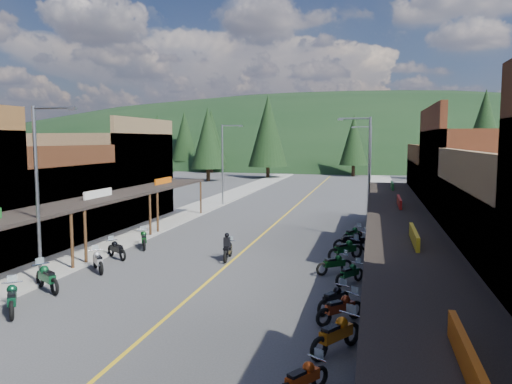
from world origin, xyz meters
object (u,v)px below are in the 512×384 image
Objects in this scene: pine_2 at (268,131)px; pine_3 at (354,140)px; pine_1 at (211,136)px; bike_east_5 at (334,298)px; bike_west_7 at (117,249)px; bike_east_6 at (350,272)px; pine_8 at (158,144)px; bike_east_7 at (334,263)px; bike_west_6 at (98,260)px; streetlight_0 at (40,187)px; pine_10 at (208,138)px; shop_east_2 at (505,201)px; bike_east_8 at (345,248)px; pedestrian_east_b at (383,213)px; bike_west_8 at (144,238)px; bike_east_4 at (340,307)px; bike_west_4 at (12,297)px; rider_on_bike at (228,249)px; shop_east_3 at (468,198)px; bike_east_2 at (303,377)px; streetlight_3 at (369,159)px; pine_9 at (506,141)px; bike_east_3 at (336,333)px; shop_west_3 at (105,177)px; streetlight_1 at (224,161)px; bike_east_9 at (353,240)px; pine_4 at (441,135)px; bike_west_5 at (47,276)px; pine_7 at (185,136)px; shop_west_2 at (26,204)px; streetlight_2 at (367,172)px; pine_0 at (118,140)px.

pine_2 is 16.19m from pine_3.
pine_1 is 82.39m from bike_east_5.
bike_east_6 is at bearing -63.30° from bike_west_7.
pine_8 is 5.08× the size of bike_east_7.
pine_3 is 70.19m from bike_west_6.
pine_10 reaches higher than streetlight_0.
shop_east_2 is at bearing -27.05° from bike_west_6.
bike_east_8 is (1.97, -64.06, -5.82)m from pine_3.
pine_8 reaches higher than bike_west_7.
pedestrian_east_b is at bearing -60.48° from pine_1.
bike_east_4 is (12.35, -9.84, -0.01)m from bike_west_8.
pine_8 is at bearing 70.80° from bike_west_4.
shop_east_3 is at bearing 31.71° from rider_on_bike.
bike_east_2 is at bearing -108.33° from shop_east_3.
pine_9 is at bearing 41.34° from streetlight_3.
bike_east_8 is at bearing 124.77° from bike_east_3.
bike_west_7 is at bearing -57.89° from shop_west_3.
bike_east_9 is at bearing -53.35° from streetlight_1.
bike_west_5 is (-24.32, -66.65, -6.58)m from pine_4.
pine_7 reaches higher than pine_9.
pine_3 is at bearing 45.25° from bike_west_4.
pine_9 is at bearing 120.77° from bike_east_7.
pine_2 is 59.16m from bike_west_7.
bike_east_5 is (-7.82, -8.16, -2.96)m from shop_east_2.
shop_west_3 is at bearing 135.71° from rider_on_bike.
bike_east_6 is (38.40, -78.62, -6.69)m from pine_7.
shop_east_3 is at bearing 96.49° from bike_east_6.
shop_west_2 is at bearing -1.19° from pedestrian_east_b.
shop_west_3 is 5.79× the size of bike_east_2.
bike_west_7 is at bearing -98.82° from pine_3.
pine_7 is (-38.95, 68.00, 2.78)m from streetlight_2.
bike_east_8 is at bearing 0.69° from shop_west_2.
streetlight_3 is 3.78× the size of bike_west_8.
pine_2 is 6.73× the size of bike_west_6.
bike_west_5 is (33.68, -68.65, -5.83)m from pine_0.
bike_west_5 is at bearing -138.81° from bike_east_4.
pine_2 is at bearing 116.96° from shop_east_3.
bike_east_6 reaches higher than bike_east_2.
streetlight_0 is at bearing -150.76° from bike_west_7.
streetlight_0 is 9.16m from bike_west_8.
pedestrian_east_b is (2.45, 26.31, 0.53)m from bike_east_2.
bike_west_8 is at bearing -106.26° from bike_east_9.
shop_west_3 is at bearing -80.13° from pine_1.
streetlight_0 reaches higher than bike_east_7.
pine_4 is 64.04m from bike_east_6.
bike_east_8 reaches higher than bike_west_6.
streetlight_0 is 3.78× the size of bike_west_8.
streetlight_0 is at bearing -78.84° from pine_10.
streetlight_0 is 10.10m from rider_on_bike.
pine_9 reaches higher than streetlight_1.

